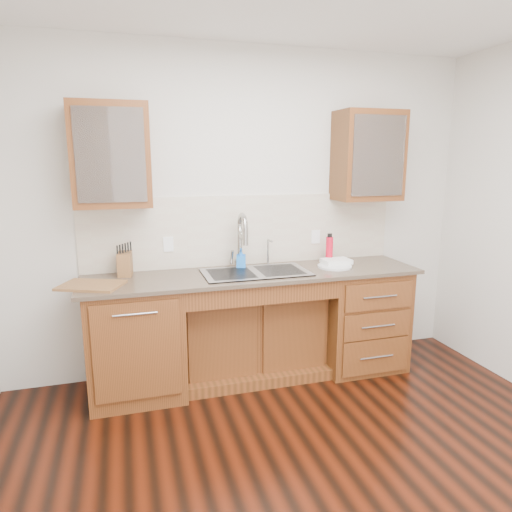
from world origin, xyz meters
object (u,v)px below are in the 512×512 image
object	(u,v)px
soap_bottle	(241,258)
cutting_board	(91,285)
water_bottle	(329,250)
plate	(335,266)
knife_block	(125,264)

from	to	relation	value
soap_bottle	cutting_board	size ratio (longest dim) A/B	0.39
soap_bottle	water_bottle	world-z (taller)	water_bottle
cutting_board	plate	bearing A→B (deg)	1.72
water_bottle	plate	xyz separation A→B (m)	(-0.02, -0.16, -0.11)
plate	soap_bottle	bearing A→B (deg)	166.24
knife_block	cutting_board	bearing A→B (deg)	-123.81
water_bottle	plate	bearing A→B (deg)	-98.49
soap_bottle	plate	xyz separation A→B (m)	(0.76, -0.19, -0.08)
knife_block	cutting_board	xyz separation A→B (m)	(-0.24, -0.27, -0.08)
water_bottle	cutting_board	world-z (taller)	water_bottle
soap_bottle	plate	distance (m)	0.79
soap_bottle	knife_block	distance (m)	0.93
soap_bottle	plate	bearing A→B (deg)	1.83
water_bottle	knife_block	bearing A→B (deg)	178.36
soap_bottle	water_bottle	xyz separation A→B (m)	(0.79, -0.02, 0.03)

